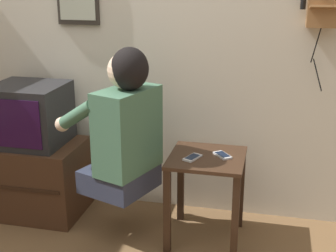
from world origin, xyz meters
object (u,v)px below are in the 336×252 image
(person, at_px, (124,127))
(cell_phone_spare, at_px, (222,155))
(television, at_px, (30,114))
(cell_phone_held, at_px, (192,158))

(person, relative_size, cell_phone_spare, 6.50)
(television, height_order, cell_phone_spare, television)
(television, xyz_separation_m, cell_phone_held, (1.11, -0.15, -0.14))
(television, xyz_separation_m, cell_phone_spare, (1.28, -0.08, -0.14))
(television, distance_m, cell_phone_spare, 1.29)
(person, bearing_deg, television, 94.11)
(television, relative_size, cell_phone_spare, 3.44)
(person, height_order, cell_phone_held, person)
(cell_phone_held, bearing_deg, cell_phone_spare, 47.90)
(cell_phone_spare, bearing_deg, person, 154.03)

